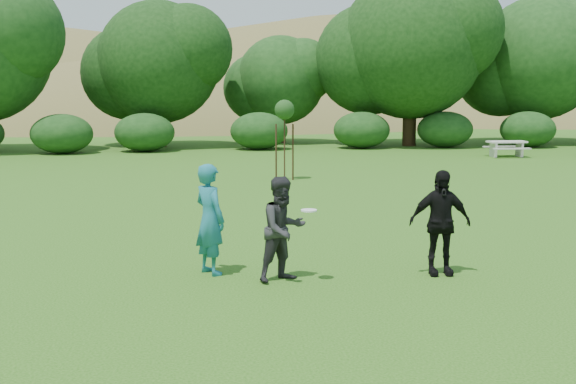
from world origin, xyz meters
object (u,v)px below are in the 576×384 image
(player_grey, at_px, (283,229))
(sapling, at_px, (285,112))
(player_teal, at_px, (210,219))
(picnic_table, at_px, (507,146))
(player_black, at_px, (440,223))

(player_grey, height_order, sapling, sapling)
(player_teal, bearing_deg, sapling, -45.51)
(player_grey, xyz_separation_m, sapling, (1.61, 13.44, 1.53))
(sapling, distance_m, picnic_table, 13.79)
(player_grey, bearing_deg, picnic_table, 29.45)
(player_grey, height_order, picnic_table, player_grey)
(player_teal, height_order, sapling, sapling)
(sapling, relative_size, picnic_table, 1.58)
(player_grey, distance_m, player_black, 2.77)
(player_black, bearing_deg, player_grey, -176.50)
(player_teal, distance_m, player_grey, 1.38)
(player_black, relative_size, sapling, 0.65)
(player_teal, bearing_deg, player_grey, -149.90)
(player_black, bearing_deg, player_teal, 174.16)
(sapling, bearing_deg, player_teal, -102.45)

